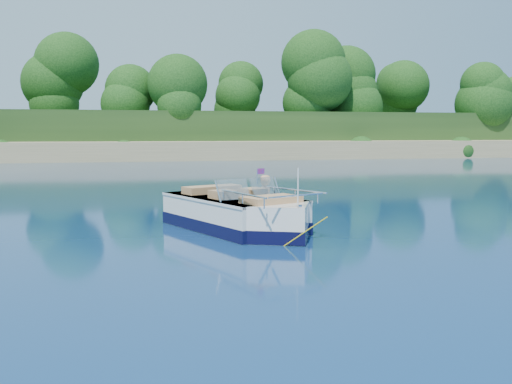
# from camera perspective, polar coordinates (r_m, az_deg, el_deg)

# --- Properties ---
(ground) EXTENTS (160.00, 160.00, 0.00)m
(ground) POSITION_cam_1_polar(r_m,az_deg,el_deg) (11.42, 13.71, -5.70)
(ground) COLOR #092144
(ground) RESTS_ON ground
(shoreline) EXTENTS (170.00, 59.00, 6.00)m
(shoreline) POSITION_cam_1_polar(r_m,az_deg,el_deg) (73.96, -8.79, 4.98)
(shoreline) COLOR #907D54
(shoreline) RESTS_ON ground
(treeline) EXTENTS (150.00, 7.12, 8.19)m
(treeline) POSITION_cam_1_polar(r_m,az_deg,el_deg) (51.37, -7.08, 9.66)
(treeline) COLOR #322110
(treeline) RESTS_ON ground
(motorboat) EXTENTS (3.20, 4.99, 1.77)m
(motorboat) POSITION_cam_1_polar(r_m,az_deg,el_deg) (13.20, -1.47, -2.43)
(motorboat) COLOR silver
(motorboat) RESTS_ON ground
(tow_tube) EXTENTS (1.56, 1.56, 0.37)m
(tow_tube) POSITION_cam_1_polar(r_m,az_deg,el_deg) (15.24, 0.98, -2.23)
(tow_tube) COLOR #FFF400
(tow_tube) RESTS_ON ground
(boy) EXTENTS (0.44, 0.89, 1.70)m
(boy) POSITION_cam_1_polar(r_m,az_deg,el_deg) (15.28, 0.99, -2.57)
(boy) COLOR tan
(boy) RESTS_ON ground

